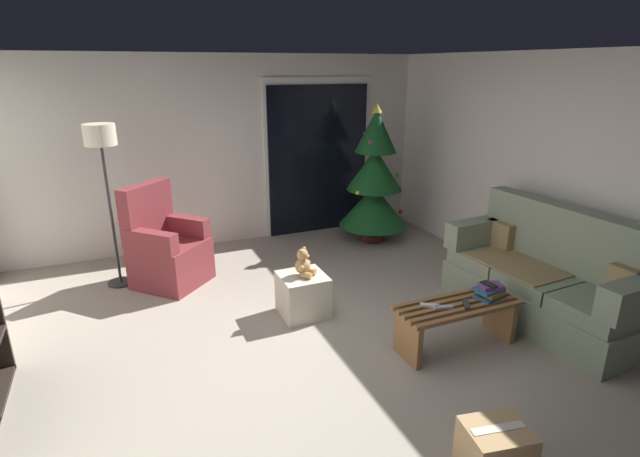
% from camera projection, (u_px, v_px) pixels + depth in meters
% --- Properties ---
extents(ground_plane, '(7.00, 7.00, 0.00)m').
position_uv_depth(ground_plane, '(309.00, 351.00, 4.19)').
color(ground_plane, '#9E9384').
extents(wall_back, '(5.72, 0.12, 2.50)m').
position_uv_depth(wall_back, '(223.00, 152.00, 6.45)').
color(wall_back, silver).
rests_on(wall_back, ground).
extents(wall_right, '(0.12, 6.00, 2.50)m').
position_uv_depth(wall_right, '(572.00, 180.00, 4.85)').
color(wall_right, silver).
rests_on(wall_right, ground).
extents(patio_door_frame, '(1.60, 0.02, 2.20)m').
position_uv_depth(patio_door_frame, '(318.00, 157.00, 6.94)').
color(patio_door_frame, silver).
rests_on(patio_door_frame, ground).
extents(patio_door_glass, '(1.50, 0.02, 2.10)m').
position_uv_depth(patio_door_glass, '(318.00, 160.00, 6.94)').
color(patio_door_glass, black).
rests_on(patio_door_glass, ground).
extents(couch, '(0.89, 1.98, 1.08)m').
position_uv_depth(couch, '(546.00, 279.00, 4.64)').
color(couch, gray).
rests_on(couch, ground).
extents(coffee_table, '(1.10, 0.40, 0.42)m').
position_uv_depth(coffee_table, '(457.00, 318.00, 4.17)').
color(coffee_table, olive).
rests_on(coffee_table, ground).
extents(remote_white, '(0.15, 0.12, 0.02)m').
position_uv_depth(remote_white, '(429.00, 305.00, 4.07)').
color(remote_white, silver).
rests_on(remote_white, coffee_table).
extents(remote_graphite, '(0.12, 0.16, 0.02)m').
position_uv_depth(remote_graphite, '(466.00, 305.00, 4.08)').
color(remote_graphite, '#333338').
rests_on(remote_graphite, coffee_table).
extents(remote_silver, '(0.16, 0.09, 0.02)m').
position_uv_depth(remote_silver, '(444.00, 307.00, 4.04)').
color(remote_silver, '#ADADB2').
rests_on(remote_silver, coffee_table).
extents(book_stack, '(0.29, 0.23, 0.12)m').
position_uv_depth(book_stack, '(490.00, 291.00, 4.22)').
color(book_stack, '#285684').
rests_on(book_stack, coffee_table).
extents(cell_phone, '(0.08, 0.15, 0.01)m').
position_uv_depth(cell_phone, '(489.00, 284.00, 4.19)').
color(cell_phone, black).
rests_on(cell_phone, book_stack).
extents(christmas_tree, '(0.96, 0.95, 1.88)m').
position_uv_depth(christmas_tree, '(374.00, 182.00, 6.59)').
color(christmas_tree, '#4C1E19').
rests_on(christmas_tree, ground).
extents(armchair, '(0.97, 0.97, 1.13)m').
position_uv_depth(armchair, '(166.00, 249.00, 5.38)').
color(armchair, maroon).
rests_on(armchair, ground).
extents(floor_lamp, '(0.32, 0.32, 1.78)m').
position_uv_depth(floor_lamp, '(102.00, 151.00, 5.00)').
color(floor_lamp, '#2D2D30').
rests_on(floor_lamp, ground).
extents(ottoman, '(0.44, 0.44, 0.42)m').
position_uv_depth(ottoman, '(303.00, 295.00, 4.75)').
color(ottoman, beige).
rests_on(ottoman, ground).
extents(teddy_bear_honey, '(0.21, 0.21, 0.29)m').
position_uv_depth(teddy_bear_honey, '(304.00, 264.00, 4.64)').
color(teddy_bear_honey, tan).
rests_on(teddy_bear_honey, ottoman).
extents(cardboard_box_taped_mid_floor, '(0.43, 0.38, 0.32)m').
position_uv_depth(cardboard_box_taped_mid_floor, '(495.00, 450.00, 2.90)').
color(cardboard_box_taped_mid_floor, tan).
rests_on(cardboard_box_taped_mid_floor, ground).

